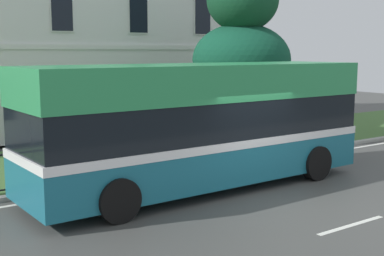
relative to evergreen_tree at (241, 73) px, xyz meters
The scene contains 5 objects.
ground_plane 7.45m from the evergreen_tree, 127.39° to the right, with size 60.00×56.00×0.18m.
iron_verge_railing 7.57m from the evergreen_tree, 162.11° to the right, with size 19.27×0.04×0.97m.
evergreen_tree is the anchor object (origin of this frame).
single_decker_bus 6.62m from the evergreen_tree, 139.35° to the right, with size 9.44×2.81×3.23m.
litter_bin 4.57m from the evergreen_tree, 154.83° to the right, with size 0.55×0.55×1.19m.
Camera 1 is at (-8.62, -8.30, 3.56)m, focal length 48.63 mm.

